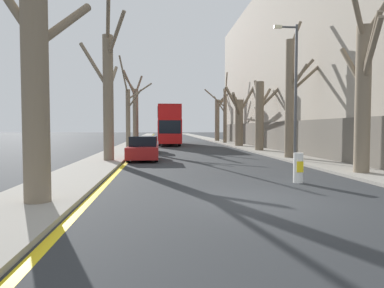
% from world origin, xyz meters
% --- Properties ---
extents(ground_plane, '(300.00, 300.00, 0.00)m').
position_xyz_m(ground_plane, '(0.00, 0.00, 0.00)').
color(ground_plane, '#2B2D30').
extents(sidewalk_left, '(2.47, 120.00, 0.12)m').
position_xyz_m(sidewalk_left, '(-5.96, 50.00, 0.06)').
color(sidewalk_left, gray).
rests_on(sidewalk_left, ground).
extents(sidewalk_right, '(2.47, 120.00, 0.12)m').
position_xyz_m(sidewalk_right, '(5.96, 50.00, 0.06)').
color(sidewalk_right, gray).
rests_on(sidewalk_right, ground).
extents(building_facade_right, '(10.08, 39.33, 15.62)m').
position_xyz_m(building_facade_right, '(12.18, 22.76, 7.80)').
color(building_facade_right, '#9E9384').
rests_on(building_facade_right, ground).
extents(kerb_line_stripe, '(0.24, 120.00, 0.01)m').
position_xyz_m(kerb_line_stripe, '(-4.54, 50.00, 0.00)').
color(kerb_line_stripe, yellow).
rests_on(kerb_line_stripe, ground).
extents(street_tree_left_0, '(4.57, 2.60, 7.84)m').
position_xyz_m(street_tree_left_0, '(-5.64, -0.06, 3.78)').
color(street_tree_left_0, '#7A6B56').
rests_on(street_tree_left_0, ground).
extents(street_tree_left_1, '(2.88, 4.60, 8.99)m').
position_xyz_m(street_tree_left_1, '(-5.56, 10.96, 4.06)').
color(street_tree_left_1, '#7A6B56').
rests_on(street_tree_left_1, ground).
extents(street_tree_left_2, '(2.72, 2.54, 8.02)m').
position_xyz_m(street_tree_left_2, '(-5.42, 22.05, 3.18)').
color(street_tree_left_2, '#7A6B56').
rests_on(street_tree_left_2, ground).
extents(street_tree_left_3, '(2.46, 3.46, 8.59)m').
position_xyz_m(street_tree_left_3, '(-5.57, 32.36, 3.84)').
color(street_tree_left_3, '#7A6B56').
rests_on(street_tree_left_3, ground).
extents(street_tree_right_0, '(2.74, 3.19, 8.14)m').
position_xyz_m(street_tree_right_0, '(5.70, 4.39, 3.61)').
color(street_tree_right_0, '#7A6B56').
rests_on(street_tree_right_0, ground).
extents(street_tree_right_1, '(2.75, 1.70, 8.73)m').
position_xyz_m(street_tree_right_1, '(5.55, 11.82, 4.00)').
color(street_tree_right_1, '#7A6B56').
rests_on(street_tree_right_1, ground).
extents(street_tree_right_2, '(2.66, 2.01, 6.12)m').
position_xyz_m(street_tree_right_2, '(5.73, 18.98, 3.18)').
color(street_tree_right_2, '#7A6B56').
rests_on(street_tree_right_2, ground).
extents(street_tree_right_3, '(3.74, 5.85, 6.74)m').
position_xyz_m(street_tree_right_3, '(5.61, 26.22, 3.01)').
color(street_tree_right_3, '#7A6B56').
rests_on(street_tree_right_3, ground).
extents(street_tree_right_4, '(2.89, 2.89, 8.72)m').
position_xyz_m(street_tree_right_4, '(5.46, 33.65, 3.74)').
color(street_tree_right_4, '#7A6B56').
rests_on(street_tree_right_4, ground).
extents(street_tree_right_5, '(2.78, 1.39, 7.18)m').
position_xyz_m(street_tree_right_5, '(5.86, 40.69, 3.47)').
color(street_tree_right_5, '#7A6B56').
rests_on(street_tree_right_5, ground).
extents(double_decker_bus, '(2.52, 10.96, 4.46)m').
position_xyz_m(double_decker_bus, '(-1.61, 31.39, 2.52)').
color(double_decker_bus, red).
rests_on(double_decker_bus, ground).
extents(parked_car_0, '(1.84, 4.29, 1.46)m').
position_xyz_m(parked_car_0, '(-3.65, 12.15, 0.69)').
color(parked_car_0, maroon).
rests_on(parked_car_0, ground).
extents(parked_car_1, '(1.78, 4.10, 1.32)m').
position_xyz_m(parked_car_1, '(-3.65, 18.79, 0.63)').
color(parked_car_1, '#9EA3AD').
rests_on(parked_car_1, ground).
extents(lamp_post, '(1.40, 0.20, 7.81)m').
position_xyz_m(lamp_post, '(4.99, 9.97, 4.36)').
color(lamp_post, '#4C4F54').
rests_on(lamp_post, ground).
extents(traffic_bollard, '(0.34, 0.35, 1.08)m').
position_xyz_m(traffic_bollard, '(2.30, 2.80, 0.54)').
color(traffic_bollard, white).
rests_on(traffic_bollard, ground).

